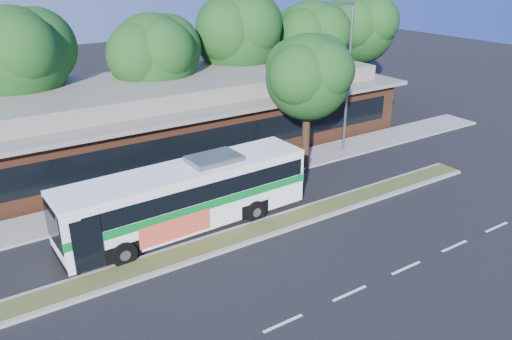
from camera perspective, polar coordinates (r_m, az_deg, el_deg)
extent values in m
plane|color=black|center=(22.26, 1.82, -7.45)|extent=(120.00, 120.00, 0.00)
cube|color=#4C5423|center=(22.65, 0.95, -6.64)|extent=(26.00, 1.10, 0.15)
cube|color=gray|center=(27.14, -5.89, -1.58)|extent=(44.00, 2.60, 0.12)
cube|color=brown|center=(32.25, -11.45, 5.02)|extent=(32.00, 10.00, 3.20)
cube|color=slate|center=(31.78, -11.69, 7.97)|extent=(33.20, 11.20, 0.24)
cube|color=slate|center=(31.63, -11.79, 9.07)|extent=(30.00, 8.00, 1.00)
cube|color=black|center=(27.83, -7.52, 2.63)|extent=(30.00, 0.06, 1.60)
cylinder|color=slate|center=(30.72, 10.44, 9.83)|extent=(0.16, 0.16, 9.00)
cube|color=slate|center=(29.79, 10.48, 18.21)|extent=(0.90, 0.18, 0.14)
cylinder|color=black|center=(33.27, -24.76, 4.79)|extent=(0.44, 0.44, 4.20)
sphere|color=#164316|center=(32.41, -25.90, 11.34)|extent=(6.00, 6.00, 6.00)
sphere|color=#164316|center=(32.98, -23.83, 12.70)|extent=(4.68, 4.68, 4.68)
cylinder|color=black|center=(34.30, -11.22, 6.61)|extent=(0.44, 0.44, 3.78)
sphere|color=#164316|center=(33.51, -11.69, 12.48)|extent=(5.60, 5.60, 5.60)
sphere|color=#164316|center=(34.29, -10.02, 13.59)|extent=(4.37, 4.37, 4.37)
cylinder|color=black|center=(38.09, -1.99, 9.13)|extent=(0.44, 0.44, 4.41)
sphere|color=#164316|center=(37.34, -2.07, 15.20)|extent=(6.20, 6.20, 6.20)
sphere|color=#164316|center=(38.40, -0.60, 16.17)|extent=(4.84, 4.84, 4.84)
cylinder|color=black|center=(40.72, 6.11, 9.52)|extent=(0.44, 0.44, 3.86)
sphere|color=#164316|center=(40.05, 6.33, 14.64)|extent=(5.80, 5.80, 5.80)
sphere|color=#164316|center=(41.14, 7.43, 15.46)|extent=(4.52, 4.52, 4.52)
cylinder|color=black|center=(45.33, 11.34, 10.74)|extent=(0.44, 0.44, 4.12)
sphere|color=#164316|center=(44.71, 11.74, 15.57)|extent=(6.00, 6.00, 6.00)
sphere|color=#164316|center=(45.92, 12.64, 16.29)|extent=(4.68, 4.68, 4.68)
cube|color=white|center=(22.25, -7.89, -2.94)|extent=(11.42, 2.82, 2.61)
cube|color=black|center=(22.15, -7.32, -1.55)|extent=(10.51, 2.83, 0.78)
cube|color=white|center=(21.77, -8.06, -0.12)|extent=(11.44, 2.84, 0.25)
cube|color=#057224|center=(22.29, -7.88, -3.12)|extent=(11.48, 2.88, 0.36)
cube|color=black|center=(20.50, -22.20, -5.94)|extent=(0.13, 2.12, 1.62)
cube|color=black|center=(24.85, 3.70, 1.60)|extent=(0.13, 1.98, 1.04)
cube|color=#E34244|center=(21.10, -9.18, -6.62)|extent=(3.21, 0.16, 0.94)
cube|color=slate|center=(22.29, -4.87, 1.28)|extent=(2.32, 1.59, 0.28)
cylinder|color=black|center=(20.65, -14.87, -9.24)|extent=(1.05, 0.38, 1.04)
cylinder|color=black|center=(22.62, -17.06, -6.51)|extent=(1.05, 0.38, 1.04)
cylinder|color=black|center=(23.13, -0.13, -4.73)|extent=(1.05, 0.38, 1.04)
cylinder|color=black|center=(24.90, -3.26, -2.65)|extent=(1.05, 0.38, 1.04)
cylinder|color=black|center=(28.61, 5.72, 3.87)|extent=(0.44, 0.44, 3.95)
sphere|color=#164316|center=(27.70, 6.00, 10.49)|extent=(4.68, 4.68, 4.68)
sphere|color=#164316|center=(28.55, 7.27, 11.57)|extent=(3.65, 3.65, 3.65)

